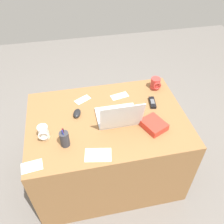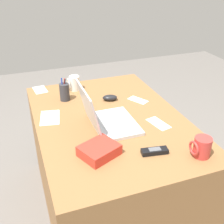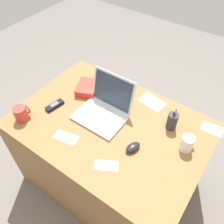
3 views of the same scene
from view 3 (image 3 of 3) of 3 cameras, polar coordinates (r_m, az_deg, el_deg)
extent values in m
plane|color=slate|center=(2.16, -0.38, -15.63)|extent=(6.00, 6.00, 0.00)
cube|color=olive|center=(1.84, -0.44, -10.33)|extent=(1.25, 0.87, 0.74)
cube|color=silver|center=(1.57, -3.00, -1.41)|extent=(0.32, 0.24, 0.02)
cube|color=silver|center=(1.57, -2.54, -0.68)|extent=(0.27, 0.12, 0.00)
cube|color=silver|center=(1.52, -4.70, -2.85)|extent=(0.09, 0.05, 0.00)
cube|color=silver|center=(1.56, 0.19, 5.10)|extent=(0.32, 0.06, 0.24)
cube|color=#283347|center=(1.56, 0.08, 5.03)|extent=(0.29, 0.05, 0.21)
ellipsoid|color=black|center=(1.41, 5.07, -8.50)|extent=(0.08, 0.11, 0.04)
cylinder|color=white|center=(1.45, 17.63, -7.27)|extent=(0.07, 0.07, 0.11)
torus|color=white|center=(1.47, 18.32, -6.02)|extent=(0.08, 0.01, 0.08)
cylinder|color=#C63833|center=(1.65, -21.14, -0.40)|extent=(0.08, 0.08, 0.10)
torus|color=#C63833|center=(1.66, -19.95, 0.72)|extent=(0.07, 0.01, 0.07)
cube|color=black|center=(1.69, -13.65, 1.54)|extent=(0.06, 0.14, 0.02)
cube|color=#595B60|center=(1.68, -13.73, 1.85)|extent=(0.04, 0.06, 0.00)
cylinder|color=#333338|center=(1.53, 14.30, -2.15)|extent=(0.07, 0.07, 0.12)
cylinder|color=#1933B2|center=(1.51, 14.70, -1.06)|extent=(0.02, 0.01, 0.14)
cylinder|color=black|center=(1.51, 14.57, -1.50)|extent=(0.02, 0.03, 0.13)
cylinder|color=red|center=(1.51, 14.51, -1.40)|extent=(0.01, 0.03, 0.13)
cube|color=red|center=(1.76, -5.93, 5.79)|extent=(0.21, 0.22, 0.05)
cube|color=white|center=(1.36, -1.40, -12.79)|extent=(0.15, 0.12, 0.00)
cube|color=white|center=(1.65, 23.05, -3.81)|extent=(0.14, 0.10, 0.00)
cube|color=white|center=(1.71, 9.64, 2.42)|extent=(0.20, 0.14, 0.00)
cube|color=white|center=(1.50, -11.05, -6.02)|extent=(0.16, 0.10, 0.00)
camera|label=1|loc=(2.16, 37.16, 44.11)|focal=38.04mm
camera|label=2|loc=(2.39, -26.58, 35.48)|focal=45.29mm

